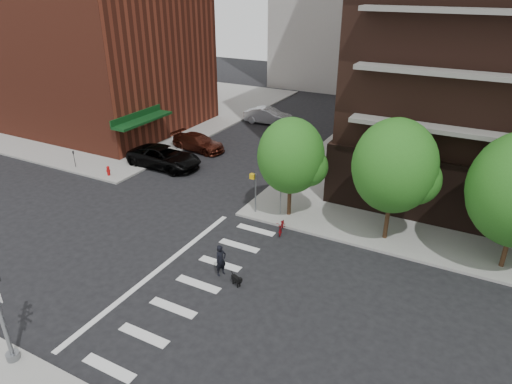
{
  "coord_description": "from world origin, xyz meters",
  "views": [
    {
      "loc": [
        14.09,
        -14.75,
        13.62
      ],
      "look_at": [
        3.0,
        6.0,
        2.5
      ],
      "focal_mm": 32.0,
      "sensor_mm": 36.0,
      "label": 1
    }
  ],
  "objects_px": {
    "parked_car_black": "(164,157)",
    "parked_car_silver": "(268,116)",
    "fire_hydrant": "(108,170)",
    "scooter": "(282,226)",
    "dog_walker": "(221,260)",
    "parked_car_maroon": "(198,142)"
  },
  "relations": [
    {
      "from": "fire_hydrant",
      "to": "parked_car_black",
      "type": "distance_m",
      "value": 4.35
    },
    {
      "from": "fire_hydrant",
      "to": "scooter",
      "type": "height_order",
      "value": "fire_hydrant"
    },
    {
      "from": "fire_hydrant",
      "to": "scooter",
      "type": "xyz_separation_m",
      "value": [
        14.95,
        -1.3,
        -0.15
      ]
    },
    {
      "from": "parked_car_black",
      "to": "parked_car_maroon",
      "type": "distance_m",
      "value": 4.45
    },
    {
      "from": "parked_car_black",
      "to": "parked_car_silver",
      "type": "xyz_separation_m",
      "value": [
        1.88,
        14.39,
        -0.02
      ]
    },
    {
      "from": "parked_car_black",
      "to": "scooter",
      "type": "xyz_separation_m",
      "value": [
        12.49,
        -4.88,
        -0.43
      ]
    },
    {
      "from": "parked_car_maroon",
      "to": "scooter",
      "type": "xyz_separation_m",
      "value": [
        12.34,
        -9.32,
        -0.31
      ]
    },
    {
      "from": "fire_hydrant",
      "to": "parked_car_black",
      "type": "bearing_deg",
      "value": 55.42
    },
    {
      "from": "fire_hydrant",
      "to": "scooter",
      "type": "distance_m",
      "value": 15.01
    },
    {
      "from": "parked_car_maroon",
      "to": "dog_walker",
      "type": "relative_size",
      "value": 2.94
    },
    {
      "from": "fire_hydrant",
      "to": "parked_car_silver",
      "type": "relative_size",
      "value": 0.15
    },
    {
      "from": "parked_car_black",
      "to": "scooter",
      "type": "bearing_deg",
      "value": -111.07
    },
    {
      "from": "parked_car_black",
      "to": "parked_car_maroon",
      "type": "height_order",
      "value": "parked_car_black"
    },
    {
      "from": "parked_car_maroon",
      "to": "scooter",
      "type": "bearing_deg",
      "value": -121.45
    },
    {
      "from": "parked_car_maroon",
      "to": "scooter",
      "type": "relative_size",
      "value": 3.22
    },
    {
      "from": "parked_car_silver",
      "to": "dog_walker",
      "type": "height_order",
      "value": "dog_walker"
    },
    {
      "from": "fire_hydrant",
      "to": "parked_car_silver",
      "type": "distance_m",
      "value": 18.49
    },
    {
      "from": "fire_hydrant",
      "to": "scooter",
      "type": "relative_size",
      "value": 0.48
    },
    {
      "from": "parked_car_silver",
      "to": "dog_walker",
      "type": "distance_m",
      "value": 26.37
    },
    {
      "from": "dog_walker",
      "to": "scooter",
      "type": "bearing_deg",
      "value": 11.84
    },
    {
      "from": "fire_hydrant",
      "to": "parked_car_maroon",
      "type": "distance_m",
      "value": 8.44
    },
    {
      "from": "parked_car_silver",
      "to": "dog_walker",
      "type": "xyz_separation_m",
      "value": [
        9.71,
        -24.52,
        0.02
      ]
    }
  ]
}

